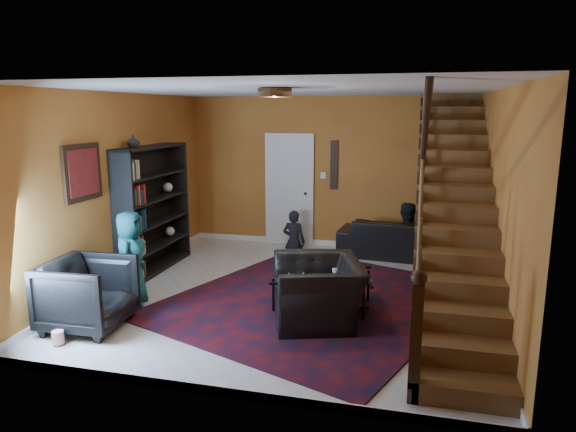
{
  "coord_description": "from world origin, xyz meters",
  "views": [
    {
      "loc": [
        1.63,
        -6.68,
        2.53
      ],
      "look_at": [
        -0.14,
        0.4,
        1.03
      ],
      "focal_mm": 32.0,
      "sensor_mm": 36.0,
      "label": 1
    }
  ],
  "objects_px": {
    "sofa": "(405,239)",
    "bookshelf": "(154,211)",
    "armchair_left": "(88,294)",
    "coffee_table": "(322,288)",
    "armchair_right": "(318,291)"
  },
  "relations": [
    {
      "from": "sofa",
      "to": "armchair_left",
      "type": "relative_size",
      "value": 2.47
    },
    {
      "from": "bookshelf",
      "to": "armchair_right",
      "type": "relative_size",
      "value": 1.71
    },
    {
      "from": "sofa",
      "to": "armchair_right",
      "type": "distance_m",
      "value": 3.29
    },
    {
      "from": "bookshelf",
      "to": "sofa",
      "type": "height_order",
      "value": "bookshelf"
    },
    {
      "from": "sofa",
      "to": "bookshelf",
      "type": "bearing_deg",
      "value": 29.06
    },
    {
      "from": "sofa",
      "to": "coffee_table",
      "type": "xyz_separation_m",
      "value": [
        -0.99,
        -2.69,
        -0.07
      ]
    },
    {
      "from": "armchair_left",
      "to": "coffee_table",
      "type": "height_order",
      "value": "armchair_left"
    },
    {
      "from": "armchair_left",
      "to": "coffee_table",
      "type": "distance_m",
      "value": 2.88
    },
    {
      "from": "bookshelf",
      "to": "armchair_left",
      "type": "xyz_separation_m",
      "value": [
        0.35,
        -2.3,
        -0.54
      ]
    },
    {
      "from": "armchair_right",
      "to": "coffee_table",
      "type": "bearing_deg",
      "value": 166.13
    },
    {
      "from": "bookshelf",
      "to": "sofa",
      "type": "relative_size",
      "value": 0.88
    },
    {
      "from": "armchair_left",
      "to": "bookshelf",
      "type": "bearing_deg",
      "value": 6.41
    },
    {
      "from": "bookshelf",
      "to": "coffee_table",
      "type": "height_order",
      "value": "bookshelf"
    },
    {
      "from": "bookshelf",
      "to": "coffee_table",
      "type": "distance_m",
      "value": 3.16
    },
    {
      "from": "bookshelf",
      "to": "coffee_table",
      "type": "bearing_deg",
      "value": -18.77
    }
  ]
}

